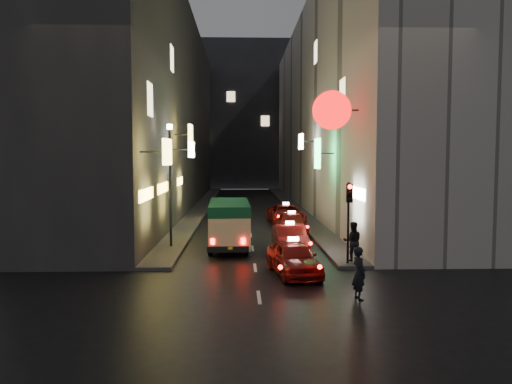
{
  "coord_description": "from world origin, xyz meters",
  "views": [
    {
      "loc": [
        -0.61,
        -12.5,
        4.72
      ],
      "look_at": [
        0.18,
        13.0,
        2.93
      ],
      "focal_mm": 35.0,
      "sensor_mm": 36.0,
      "label": 1
    }
  ],
  "objects": [
    {
      "name": "taxi_near",
      "position": [
        1.5,
        7.19,
        0.79
      ],
      "size": [
        2.86,
        5.27,
        1.76
      ],
      "color": "maroon",
      "rests_on": "ground"
    },
    {
      "name": "sidewalk_right",
      "position": [
        4.25,
        34.0,
        0.07
      ],
      "size": [
        1.5,
        52.0,
        0.15
      ],
      "primitive_type": "cube",
      "color": "#413F3D",
      "rests_on": "ground"
    },
    {
      "name": "taxi_third",
      "position": [
        2.5,
        17.55,
        0.76
      ],
      "size": [
        2.09,
        4.81,
        1.68
      ],
      "color": "maroon",
      "rests_on": "ground"
    },
    {
      "name": "pedestrian_crossing",
      "position": [
        3.3,
        3.64,
        1.0
      ],
      "size": [
        0.57,
        0.74,
        2.01
      ],
      "primitive_type": "imported",
      "rotation": [
        0.0,
        0.0,
        1.8
      ],
      "color": "black",
      "rests_on": "ground"
    },
    {
      "name": "traffic_light",
      "position": [
        4.0,
        8.47,
        2.69
      ],
      "size": [
        0.26,
        0.43,
        3.5
      ],
      "color": "black",
      "rests_on": "sidewalk_right"
    },
    {
      "name": "pedestrian_sidewalk",
      "position": [
        4.32,
        9.1,
        1.13
      ],
      "size": [
        0.76,
        0.5,
        1.96
      ],
      "primitive_type": "imported",
      "rotation": [
        0.0,
        0.0,
        3.09
      ],
      "color": "black",
      "rests_on": "sidewalk_right"
    },
    {
      "name": "minibus",
      "position": [
        -1.2,
        12.94,
        1.53
      ],
      "size": [
        2.13,
        5.69,
        2.43
      ],
      "color": "beige",
      "rests_on": "ground"
    },
    {
      "name": "building_left",
      "position": [
        -8.0,
        33.99,
        9.0
      ],
      "size": [
        7.51,
        52.0,
        18.0
      ],
      "color": "#3B3936",
      "rests_on": "ground"
    },
    {
      "name": "sidewalk_left",
      "position": [
        -4.25,
        34.0,
        0.07
      ],
      "size": [
        1.5,
        52.0,
        0.15
      ],
      "primitive_type": "cube",
      "color": "#413F3D",
      "rests_on": "ground"
    },
    {
      "name": "building_far",
      "position": [
        0.0,
        66.0,
        11.0
      ],
      "size": [
        30.0,
        10.0,
        22.0
      ],
      "primitive_type": "cube",
      "color": "#303035",
      "rests_on": "ground"
    },
    {
      "name": "ground",
      "position": [
        0.0,
        0.0,
        0.0
      ],
      "size": [
        120.0,
        120.0,
        0.0
      ],
      "primitive_type": "plane",
      "color": "black",
      "rests_on": "ground"
    },
    {
      "name": "taxi_far",
      "position": [
        2.58,
        22.35,
        0.8
      ],
      "size": [
        2.37,
        5.13,
        1.76
      ],
      "color": "maroon",
      "rests_on": "ground"
    },
    {
      "name": "building_right",
      "position": [
        8.0,
        33.99,
        9.0
      ],
      "size": [
        8.19,
        52.0,
        18.0
      ],
      "color": "#B1ABA2",
      "rests_on": "ground"
    },
    {
      "name": "lamp_post",
      "position": [
        -4.2,
        13.0,
        3.72
      ],
      "size": [
        0.28,
        0.28,
        6.22
      ],
      "color": "black",
      "rests_on": "sidewalk_left"
    },
    {
      "name": "taxi_second",
      "position": [
        1.83,
        11.99,
        0.8
      ],
      "size": [
        2.23,
        5.1,
        1.77
      ],
      "color": "maroon",
      "rests_on": "ground"
    }
  ]
}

